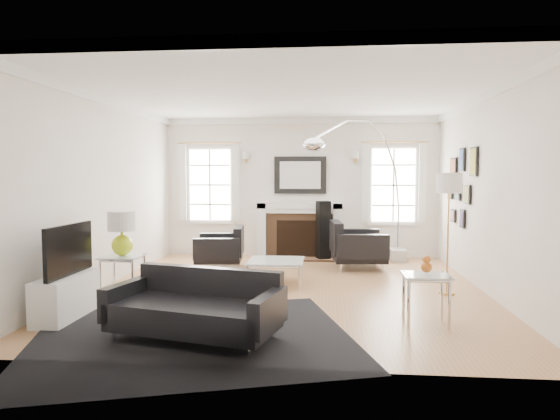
# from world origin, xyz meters

# --- Properties ---
(floor) EXTENTS (6.00, 6.00, 0.00)m
(floor) POSITION_xyz_m (0.00, 0.00, 0.00)
(floor) COLOR #A07243
(floor) RESTS_ON ground
(back_wall) EXTENTS (5.50, 0.04, 2.80)m
(back_wall) POSITION_xyz_m (0.00, 3.00, 1.40)
(back_wall) COLOR white
(back_wall) RESTS_ON floor
(front_wall) EXTENTS (5.50, 0.04, 2.80)m
(front_wall) POSITION_xyz_m (0.00, -3.00, 1.40)
(front_wall) COLOR white
(front_wall) RESTS_ON floor
(left_wall) EXTENTS (0.04, 6.00, 2.80)m
(left_wall) POSITION_xyz_m (-2.75, 0.00, 1.40)
(left_wall) COLOR white
(left_wall) RESTS_ON floor
(right_wall) EXTENTS (0.04, 6.00, 2.80)m
(right_wall) POSITION_xyz_m (2.75, 0.00, 1.40)
(right_wall) COLOR white
(right_wall) RESTS_ON floor
(ceiling) EXTENTS (5.50, 6.00, 0.02)m
(ceiling) POSITION_xyz_m (0.00, 0.00, 2.80)
(ceiling) COLOR white
(ceiling) RESTS_ON back_wall
(crown_molding) EXTENTS (5.50, 6.00, 0.12)m
(crown_molding) POSITION_xyz_m (0.00, 0.00, 2.74)
(crown_molding) COLOR white
(crown_molding) RESTS_ON back_wall
(fireplace) EXTENTS (1.70, 0.69, 1.11)m
(fireplace) POSITION_xyz_m (0.00, 2.79, 0.54)
(fireplace) COLOR white
(fireplace) RESTS_ON floor
(mantel_mirror) EXTENTS (1.05, 0.07, 0.75)m
(mantel_mirror) POSITION_xyz_m (0.00, 2.95, 1.65)
(mantel_mirror) COLOR black
(mantel_mirror) RESTS_ON back_wall
(window_left) EXTENTS (1.24, 0.15, 1.62)m
(window_left) POSITION_xyz_m (-1.85, 2.95, 1.46)
(window_left) COLOR white
(window_left) RESTS_ON back_wall
(window_right) EXTENTS (1.24, 0.15, 1.62)m
(window_right) POSITION_xyz_m (1.85, 2.95, 1.46)
(window_right) COLOR white
(window_right) RESTS_ON back_wall
(gallery_wall) EXTENTS (0.04, 1.73, 1.29)m
(gallery_wall) POSITION_xyz_m (2.72, 1.30, 1.53)
(gallery_wall) COLOR black
(gallery_wall) RESTS_ON right_wall
(tv_unit) EXTENTS (0.35, 1.00, 1.09)m
(tv_unit) POSITION_xyz_m (-2.44, -1.70, 0.33)
(tv_unit) COLOR white
(tv_unit) RESTS_ON floor
(area_rug) EXTENTS (3.77, 3.42, 0.01)m
(area_rug) POSITION_xyz_m (-0.81, -2.26, 0.01)
(area_rug) COLOR black
(area_rug) RESTS_ON floor
(sofa) EXTENTS (1.85, 1.17, 0.56)m
(sofa) POSITION_xyz_m (-0.76, -2.26, 0.30)
(sofa) COLOR black
(sofa) RESTS_ON floor
(armchair_left) EXTENTS (0.90, 0.98, 0.61)m
(armchair_left) POSITION_xyz_m (-1.30, 1.54, 0.34)
(armchair_left) COLOR black
(armchair_left) RESTS_ON floor
(armchair_right) EXTENTS (1.00, 1.10, 0.69)m
(armchair_right) POSITION_xyz_m (1.03, 1.75, 0.38)
(armchair_right) COLOR black
(armchair_right) RESTS_ON floor
(coffee_table) EXTENTS (0.83, 0.83, 0.37)m
(coffee_table) POSITION_xyz_m (-0.22, 0.33, 0.34)
(coffee_table) COLOR silver
(coffee_table) RESTS_ON floor
(side_table_left) EXTENTS (0.52, 0.52, 0.57)m
(side_table_left) POSITION_xyz_m (-2.20, -0.69, 0.46)
(side_table_left) COLOR silver
(side_table_left) RESTS_ON floor
(nesting_table) EXTENTS (0.51, 0.43, 0.56)m
(nesting_table) POSITION_xyz_m (1.63, -1.55, 0.44)
(nesting_table) COLOR silver
(nesting_table) RESTS_ON floor
(gourd_lamp) EXTENTS (0.37, 0.37, 0.60)m
(gourd_lamp) POSITION_xyz_m (-2.20, -0.69, 0.91)
(gourd_lamp) COLOR #C3DD1B
(gourd_lamp) RESTS_ON side_table_left
(orange_vase) EXTENTS (0.12, 0.12, 0.19)m
(orange_vase) POSITION_xyz_m (1.63, -1.55, 0.66)
(orange_vase) COLOR #BB5C18
(orange_vase) RESTS_ON nesting_table
(arc_floor_lamp) EXTENTS (1.93, 1.78, 2.73)m
(arc_floor_lamp) POSITION_xyz_m (1.11, 1.91, 1.48)
(arc_floor_lamp) COLOR silver
(arc_floor_lamp) RESTS_ON floor
(stick_floor_lamp) EXTENTS (0.34, 0.34, 1.68)m
(stick_floor_lamp) POSITION_xyz_m (2.20, -0.10, 1.46)
(stick_floor_lamp) COLOR #C18F43
(stick_floor_lamp) RESTS_ON floor
(speaker_tower) EXTENTS (0.30, 0.30, 1.15)m
(speaker_tower) POSITION_xyz_m (0.47, 2.51, 0.58)
(speaker_tower) COLOR black
(speaker_tower) RESTS_ON floor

